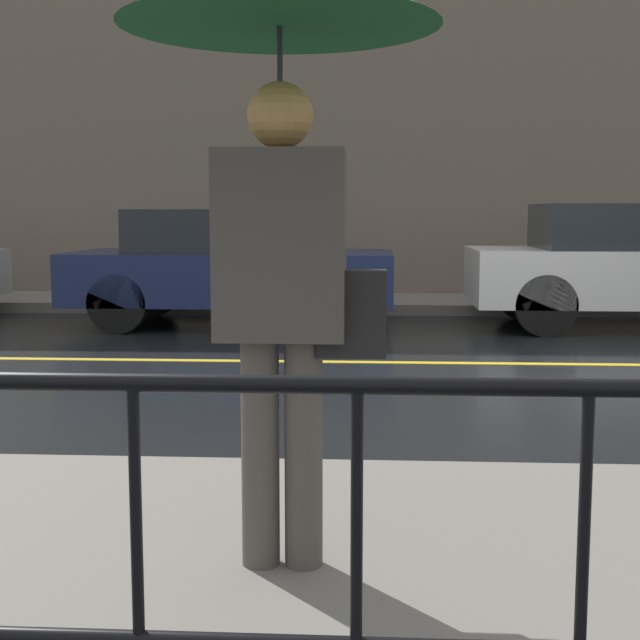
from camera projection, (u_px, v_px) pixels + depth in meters
The scene contains 7 objects.
ground_plane at pixel (532, 364), 8.24m from camera, with size 80.00×80.00×0.00m, color black.
sidewalk_far at pixel (475, 304), 12.90m from camera, with size 28.00×1.82×0.14m.
lane_marking at pixel (532, 364), 8.24m from camera, with size 25.20×0.12×0.01m.
building_storefront at pixel (472, 81), 13.55m from camera, with size 28.00×0.30×6.76m.
pedestrian at pixel (281, 82), 3.00m from camera, with size 1.09×1.09×2.12m.
car_navy at pixel (230, 266), 10.99m from camera, with size 3.93×1.84×1.43m.
car_white at pixel (635, 265), 10.69m from camera, with size 3.99×1.73×1.50m.
Camera 1 is at (-1.47, -8.24, 1.41)m, focal length 50.00 mm.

